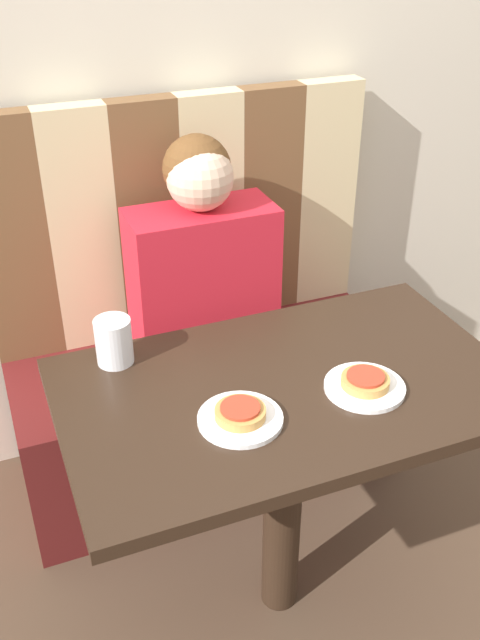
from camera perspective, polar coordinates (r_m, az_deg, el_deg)
name	(u,v)px	position (r m, az deg, el deg)	size (l,w,h in m)	color
ground_plane	(279,596)	(2.19, 3.11, -21.18)	(12.00, 12.00, 0.00)	#4C3828
wall_back	(163,61)	(2.22, -6.17, 19.89)	(7.00, 0.05, 2.60)	beige
booth_seat	(207,410)	(2.41, -2.66, -7.21)	(1.22, 0.50, 0.47)	#5B1919
booth_backrest	(180,217)	(2.27, -4.85, 8.18)	(1.22, 0.07, 0.76)	brown
dining_table	(286,419)	(1.72, 3.73, -7.95)	(1.05, 0.63, 0.75)	black
person	(202,259)	(2.11, -3.06, 4.91)	(0.43, 0.22, 0.69)	red
plate_left	(240,419)	(1.54, 0.02, -7.92)	(0.19, 0.19, 0.01)	white
plate_right	(365,387)	(1.65, 9.93, -5.31)	(0.19, 0.19, 0.01)	white
pizza_left	(240,412)	(1.53, 0.02, -7.38)	(0.11, 0.11, 0.03)	#C68E47
pizza_right	(365,380)	(1.64, 9.99, -4.79)	(0.11, 0.11, 0.03)	#C68E47
drinking_cup	(114,341)	(1.72, -10.06, -1.69)	(0.09, 0.09, 0.12)	silver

